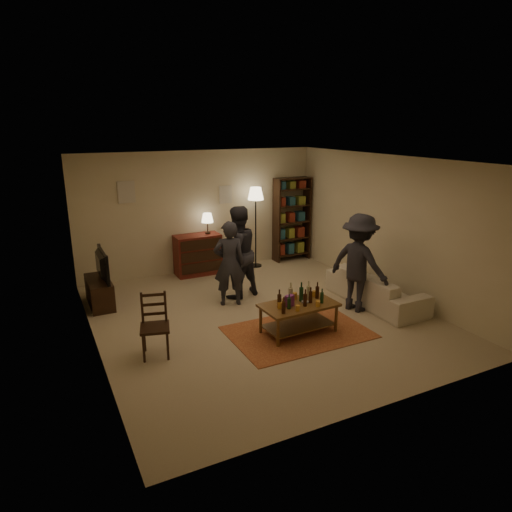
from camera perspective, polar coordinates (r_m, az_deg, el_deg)
floor at (r=8.08m, az=0.67°, el=-7.56°), size 6.00×6.00×0.00m
room_shell at (r=10.04m, az=-10.50°, el=7.73°), size 6.00×6.00×6.00m
rug at (r=7.54m, az=5.28°, el=-9.44°), size 2.20×1.50×0.01m
coffee_table at (r=7.36m, az=5.35°, el=-6.48°), size 1.24×0.71×0.84m
dining_chair at (r=6.82m, az=-12.56°, el=-8.11°), size 0.50×0.50×0.95m
tv_stand at (r=8.91m, az=-19.02°, el=-3.51°), size 0.40×1.00×1.06m
dresser at (r=10.21m, az=-7.24°, el=0.32°), size 1.00×0.50×1.36m
bookshelf at (r=11.14m, az=4.49°, el=4.72°), size 0.90×0.34×2.02m
floor_lamp at (r=10.43m, az=-0.04°, el=7.10°), size 0.36×0.36×1.87m
sofa at (r=8.83m, az=14.74°, el=-3.87°), size 0.81×2.08×0.61m
person_left at (r=8.36m, az=-3.36°, el=-0.94°), size 0.67×0.53×1.59m
person_right at (r=8.70m, az=-2.38°, el=0.46°), size 1.00×0.86×1.78m
person_by_sofa at (r=8.28m, az=12.75°, el=-0.85°), size 0.98×1.29×1.76m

